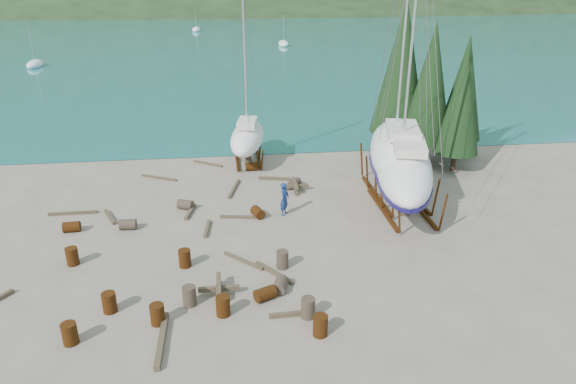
{
  "coord_description": "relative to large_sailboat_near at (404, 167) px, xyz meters",
  "views": [
    {
      "loc": [
        -1.92,
        -22.59,
        12.9
      ],
      "look_at": [
        1.27,
        3.0,
        1.92
      ],
      "focal_mm": 32.0,
      "sensor_mm": 36.0,
      "label": 1
    }
  ],
  "objects": [
    {
      "name": "drum_1",
      "position": [
        -8.0,
        -7.54,
        -2.43
      ],
      "size": [
        0.82,
        1.02,
        0.58
      ],
      "primitive_type": "cylinder",
      "rotation": [
        1.57,
        0.0,
        2.83
      ],
      "color": "#2D2823",
      "rests_on": "ground"
    },
    {
      "name": "drum_4",
      "position": [
        -8.35,
        7.7,
        -2.43
      ],
      "size": [
        0.89,
        0.59,
        0.58
      ],
      "primitive_type": "cylinder",
      "rotation": [
        1.57,
        0.0,
        1.58
      ],
      "color": "#4F270D",
      "rests_on": "ground"
    },
    {
      "name": "timber_pile_fore",
      "position": [
        -10.68,
        -7.5,
        -2.42
      ],
      "size": [
        1.8,
        1.8,
        0.6
      ],
      "color": "brown",
      "rests_on": "ground"
    },
    {
      "name": "drum_2",
      "position": [
        -18.6,
        -0.52,
        -2.43
      ],
      "size": [
        0.91,
        0.63,
        0.58
      ],
      "primitive_type": "cylinder",
      "rotation": [
        1.57,
        0.0,
        1.63
      ],
      "color": "#4F270D",
      "rests_on": "ground"
    },
    {
      "name": "timber_16",
      "position": [
        -12.85,
        -10.42,
        -2.6
      ],
      "size": [
        0.26,
        3.19,
        0.23
      ],
      "primitive_type": "cube",
      "rotation": [
        0.0,
        0.0,
        3.13
      ],
      "color": "brown",
      "rests_on": "ground"
    },
    {
      "name": "small_sailboat_shore",
      "position": [
        -8.51,
        9.54,
        -0.78
      ],
      "size": [
        3.5,
        7.64,
        11.76
      ],
      "rotation": [
        0.0,
        0.0,
        -0.17
      ],
      "color": "white",
      "rests_on": "ground"
    },
    {
      "name": "moored_boat_left",
      "position": [
        -38.11,
        56.0,
        -2.33
      ],
      "size": [
        2.0,
        5.0,
        6.05
      ],
      "color": "white",
      "rests_on": "ground"
    },
    {
      "name": "timber_4",
      "position": [
        -11.33,
        -1.25,
        -2.63
      ],
      "size": [
        0.36,
        1.94,
        0.17
      ],
      "primitive_type": "cube",
      "rotation": [
        0.0,
        0.0,
        3.04
      ],
      "color": "brown",
      "rests_on": "ground"
    },
    {
      "name": "cypress_far_right",
      "position": [
        7.39,
        9.0,
        2.49
      ],
      "size": [
        3.24,
        3.24,
        9.0
      ],
      "color": "black",
      "rests_on": "ground"
    },
    {
      "name": "drum_5",
      "position": [
        -7.68,
        -5.62,
        -2.28
      ],
      "size": [
        0.58,
        0.58,
        0.88
      ],
      "primitive_type": "cylinder",
      "color": "#2D2823",
      "rests_on": "ground"
    },
    {
      "name": "drum_12",
      "position": [
        -8.71,
        -8.12,
        -2.43
      ],
      "size": [
        1.04,
        0.9,
        0.58
      ],
      "primitive_type": "cylinder",
      "rotation": [
        1.57,
        0.0,
        2.01
      ],
      "color": "#4F270D",
      "rests_on": "ground"
    },
    {
      "name": "far_house_right",
      "position": [
        21.89,
        186.0,
        0.21
      ],
      "size": [
        6.6,
        5.6,
        5.6
      ],
      "color": "beige",
      "rests_on": "ground"
    },
    {
      "name": "timber_8",
      "position": [
        -12.34,
        1.03,
        -2.62
      ],
      "size": [
        0.6,
        1.94,
        0.19
      ],
      "primitive_type": "cube",
      "rotation": [
        0.0,
        0.0,
        2.93
      ],
      "color": "brown",
      "rests_on": "ground"
    },
    {
      "name": "timber_pile_aft",
      "position": [
        -5.8,
        3.68,
        -2.42
      ],
      "size": [
        1.8,
        1.8,
        0.6
      ],
      "color": "brown",
      "rests_on": "ground"
    },
    {
      "name": "drum_9",
      "position": [
        -12.65,
        1.67,
        -2.43
      ],
      "size": [
        1.03,
        0.87,
        0.58
      ],
      "primitive_type": "cylinder",
      "rotation": [
        1.57,
        0.0,
        1.18
      ],
      "color": "#2D2823",
      "rests_on": "ground"
    },
    {
      "name": "moored_boat_mid",
      "position": [
        1.89,
        76.0,
        -2.33
      ],
      "size": [
        2.0,
        5.0,
        6.05
      ],
      "color": "white",
      "rests_on": "ground"
    },
    {
      "name": "timber_11",
      "position": [
        -9.52,
        0.02,
        -2.64
      ],
      "size": [
        2.23,
        0.53,
        0.15
      ],
      "primitive_type": "cube",
      "rotation": [
        0.0,
        0.0,
        1.4
      ],
      "color": "brown",
      "rests_on": "ground"
    },
    {
      "name": "drum_16",
      "position": [
        -11.9,
        -8.1,
        -2.28
      ],
      "size": [
        0.58,
        0.58,
        0.88
      ],
      "primitive_type": "cylinder",
      "color": "#2D2823",
      "rests_on": "ground"
    },
    {
      "name": "drum_6",
      "position": [
        -8.46,
        0.04,
        -2.43
      ],
      "size": [
        0.85,
        1.03,
        0.58
      ],
      "primitive_type": "cylinder",
      "rotation": [
        1.57,
        0.0,
        0.36
      ],
      "color": "#4F270D",
      "rests_on": "ground"
    },
    {
      "name": "timber_5",
      "position": [
        -8.13,
        -6.17,
        -2.64
      ],
      "size": [
        1.63,
        2.11,
        0.16
      ],
      "primitive_type": "cube",
      "rotation": [
        0.0,
        0.0,
        0.64
      ],
      "color": "brown",
      "rests_on": "ground"
    },
    {
      "name": "drum_7",
      "position": [
        -6.79,
        -10.73,
        -2.28
      ],
      "size": [
        0.58,
        0.58,
        0.88
      ],
      "primitive_type": "cylinder",
      "color": "#4F270D",
      "rests_on": "ground"
    },
    {
      "name": "large_sailboat_near",
      "position": [
        0.0,
        0.0,
        0.0
      ],
      "size": [
        5.9,
        11.15,
        16.86
      ],
      "rotation": [
        0.0,
        0.0,
        -0.27
      ],
      "color": "white",
      "rests_on": "ground"
    },
    {
      "name": "drum_13",
      "position": [
        -15.16,
        -8.17,
        -2.28
      ],
      "size": [
        0.58,
        0.58,
        0.88
      ],
      "primitive_type": "cylinder",
      "color": "#4F270D",
      "rests_on": "ground"
    },
    {
      "name": "timber_9",
      "position": [
        -11.5,
        9.33,
        -2.64
      ],
      "size": [
        2.12,
        1.5,
        0.15
      ],
      "primitive_type": "cube",
      "rotation": [
        0.0,
        0.0,
        0.98
      ],
      "color": "brown",
      "rests_on": "ground"
    },
    {
      "name": "large_sailboat_far",
      "position": [
        0.27,
        2.01,
        0.19
      ],
      "size": [
        5.87,
        11.74,
        17.84
      ],
      "rotation": [
        0.0,
        0.0,
        -0.24
      ],
      "color": "white",
      "rests_on": "ground"
    },
    {
      "name": "drum_8",
      "position": [
        -17.65,
        -4.08,
        -2.28
      ],
      "size": [
        0.58,
        0.58,
        0.88
      ],
      "primitive_type": "cylinder",
      "color": "#4F270D",
      "rests_on": "ground"
    },
    {
      "name": "timber_10",
      "position": [
        -9.71,
        4.28,
        -2.64
      ],
      "size": [
        0.87,
        2.95,
        0.16
      ],
      "primitive_type": "cube",
      "rotation": [
        0.0,
        0.0,
        2.9
      ],
      "color": "brown",
      "rests_on": "ground"
    },
    {
      "name": "timber_7",
      "position": [
        -7.83,
        -9.41,
        -2.63
      ],
      "size": [
        1.67,
        0.24,
        0.17
      ],
      "primitive_type": "cube",
      "rotation": [
        0.0,
        0.0,
        1.61
      ],
      "color": "brown",
      "rests_on": "ground"
    },
    {
      "name": "timber_3",
      "position": [
        -9.51,
        -4.88,
        -2.64
      ],
      "size": [
        1.88,
        1.89,
        0.15
      ],
      "primitive_type": "cube",
      "rotation": [
        0.0,
        0.0,
        0.78
      ],
      "color": "brown",
      "rests_on": "ground"
    },
    {
      "name": "moored_boat_far",
      "position": [
        -16.11,
        106.0,
        -2.33
      ],
      "size": [
        2.0,
        5.0,
        6.05
      ],
      "color": "white",
      "rests_on": "ground"
    },
    {
      "name": "cypress_near_right",
      "position": [
        4.39,
        8.0,
        3.07
      ],
      "size": [
        3.6,
        3.6,
        10.0
      ],
      "color": "black",
      "rests_on": "ground"
    },
    {
      "name": "drum_11",
      "position": [
        -5.76,
        4.21,
        -2.43
      ],
      "size": [
        1.01,
        1.05,
        0.58
      ],
      "primitive_type": "cylinder",
      "rotation": [
        1.57,
        0.0,
        2.44
      ],
      "color": "#2D2823",
      "rests_on": "ground"
    },
    {
      "name": "drum_15",
      "position": [
        -15.62,
        -0.6,
        -2.43
      ],
      "size": [
        0.9,
        0.62,
        0.58
      ],
      "primitive_type": "cylinder",
      "rotation": [
        1.57,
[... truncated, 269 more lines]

